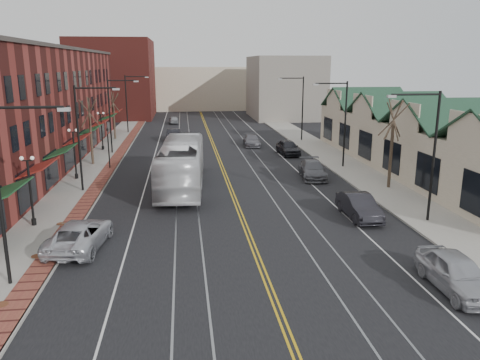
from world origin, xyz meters
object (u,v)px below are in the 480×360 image
object	(u,v)px
parked_car_d	(288,147)
transit_bus	(182,164)
parked_car_b	(359,206)
parked_suv	(80,235)
parked_car_a	(456,273)
parked_car_c	(313,170)

from	to	relation	value
parked_car_d	transit_bus	bearing A→B (deg)	-135.45
parked_car_b	parked_car_d	distance (m)	21.77
parked_suv	parked_car_d	bearing A→B (deg)	-117.34
parked_car_a	parked_car_c	size ratio (longest dim) A/B	0.94
parked_car_b	parked_car_d	xyz separation A→B (m)	(0.23, 21.76, 0.03)
parked_suv	parked_car_c	distance (m)	21.96
parked_car_c	parked_car_d	size ratio (longest dim) A/B	1.08
parked_car_a	parked_car_c	distance (m)	21.12
parked_car_c	parked_car_a	bearing A→B (deg)	-81.25
parked_car_c	parked_car_d	bearing A→B (deg)	95.97
parked_car_b	parked_car_d	bearing A→B (deg)	89.12
parked_car_a	parked_suv	bearing A→B (deg)	159.10
transit_bus	parked_suv	world-z (taller)	transit_bus
parked_car_b	parked_car_d	size ratio (longest dim) A/B	1.00
parked_car_a	parked_car_b	xyz separation A→B (m)	(-0.58, 10.09, -0.05)
parked_car_a	parked_car_c	xyz separation A→B (m)	(-0.58, 21.11, -0.08)
parked_car_b	parked_suv	bearing A→B (deg)	-169.77
parked_car_d	parked_suv	bearing A→B (deg)	-127.55
parked_car_c	transit_bus	bearing A→B (deg)	-163.09
parked_suv	parked_car_b	distance (m)	17.09
parked_car_a	parked_car_d	size ratio (longest dim) A/B	1.02
parked_suv	parked_car_a	size ratio (longest dim) A/B	1.14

